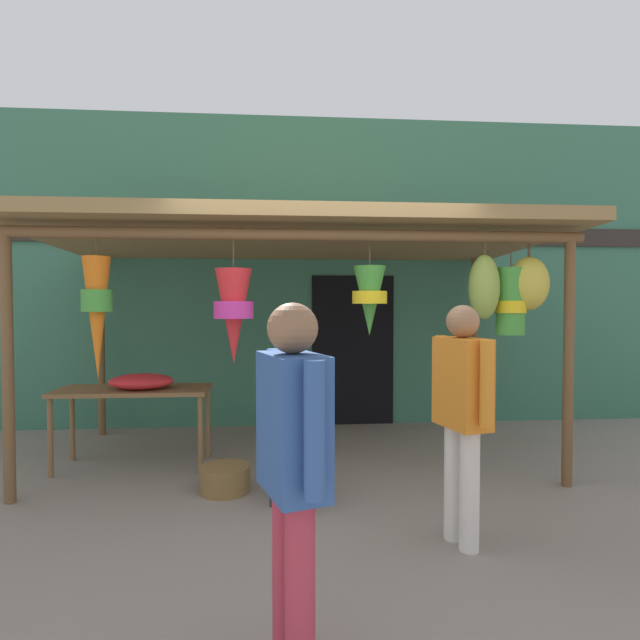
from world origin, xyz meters
TOP-DOWN VIEW (x-y plane):
  - ground_plane at (0.00, 0.00)m, footprint 30.00×30.00m
  - shop_facade at (0.00, 2.44)m, footprint 11.50×0.29m
  - market_stall_canopy at (-0.14, 0.76)m, footprint 5.25×2.69m
  - display_table at (-1.81, 0.69)m, footprint 1.48×0.62m
  - flower_heap_on_table at (-1.71, 0.63)m, footprint 0.62×0.44m
  - folding_chair at (-0.23, -0.43)m, footprint 0.55×0.55m
  - wicker_basket_by_table at (-0.84, -0.07)m, footprint 0.43×0.43m
  - vendor_in_orange at (0.85, -1.17)m, footprint 0.31×0.58m
  - customer_foreground at (-0.32, -2.29)m, footprint 0.33×0.57m

SIDE VIEW (x-z plane):
  - ground_plane at x=0.00m, z-range 0.00..0.00m
  - wicker_basket_by_table at x=-0.84m, z-range 0.00..0.23m
  - folding_chair at x=-0.23m, z-range 0.08..0.92m
  - display_table at x=-1.81m, z-range 0.31..1.09m
  - flower_heap_on_table at x=-1.71m, z-range 0.79..0.94m
  - vendor_in_orange at x=0.85m, z-range 0.14..1.76m
  - customer_foreground at x=-0.32m, z-range 0.15..1.77m
  - shop_facade at x=0.00m, z-range 0.00..4.09m
  - market_stall_canopy at x=-0.14m, z-range 0.95..3.39m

